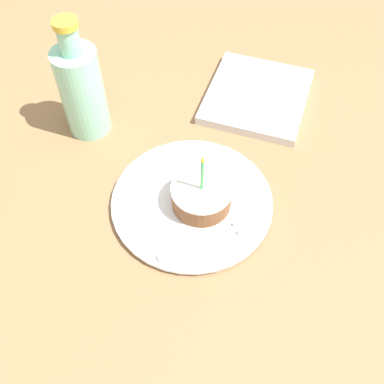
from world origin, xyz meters
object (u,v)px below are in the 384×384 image
at_px(cake_slice, 202,196).
at_px(fork, 217,236).
at_px(bottle, 82,89).
at_px(plate, 192,201).
at_px(marble_board, 257,96).

distance_m(cake_slice, fork, 0.08).
bearing_deg(bottle, cake_slice, 66.60).
bearing_deg(plate, cake_slice, 82.24).
bearing_deg(fork, bottle, -118.70).
relative_size(plate, marble_board, 1.27).
bearing_deg(bottle, marble_board, 121.66).
bearing_deg(marble_board, plate, -8.32).
bearing_deg(fork, plate, -132.79).
relative_size(plate, bottle, 1.18).
xyz_separation_m(cake_slice, fork, (0.06, 0.05, -0.02)).
distance_m(plate, bottle, 0.30).
height_order(cake_slice, fork, cake_slice).
height_order(fork, bottle, bottle).
relative_size(fork, marble_board, 0.65).
relative_size(cake_slice, marble_board, 0.56).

